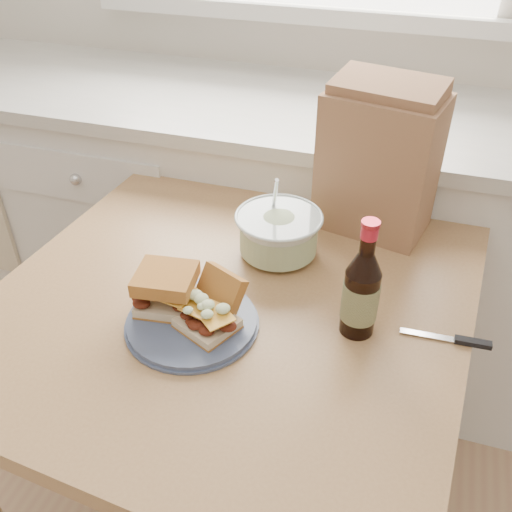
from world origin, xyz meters
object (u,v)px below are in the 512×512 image
(beer_bottle, at_px, (361,292))
(dining_table, at_px, (231,337))
(paper_bag, at_px, (378,164))
(plate, at_px, (192,322))
(coleslaw_bowl, at_px, (278,235))

(beer_bottle, bearing_deg, dining_table, -170.09)
(dining_table, height_order, paper_bag, paper_bag)
(beer_bottle, xyz_separation_m, paper_bag, (-0.03, 0.38, 0.07))
(plate, height_order, paper_bag, paper_bag)
(plate, xyz_separation_m, coleslaw_bowl, (0.09, 0.28, 0.04))
(plate, bearing_deg, beer_bottle, 15.39)
(dining_table, distance_m, coleslaw_bowl, 0.25)
(coleslaw_bowl, height_order, beer_bottle, beer_bottle)
(plate, bearing_deg, coleslaw_bowl, 71.29)
(coleslaw_bowl, bearing_deg, dining_table, -106.64)
(dining_table, relative_size, paper_bag, 3.15)
(plate, distance_m, coleslaw_bowl, 0.30)
(plate, xyz_separation_m, paper_bag, (0.28, 0.47, 0.16))
(dining_table, height_order, coleslaw_bowl, coleslaw_bowl)
(dining_table, bearing_deg, paper_bag, 62.11)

